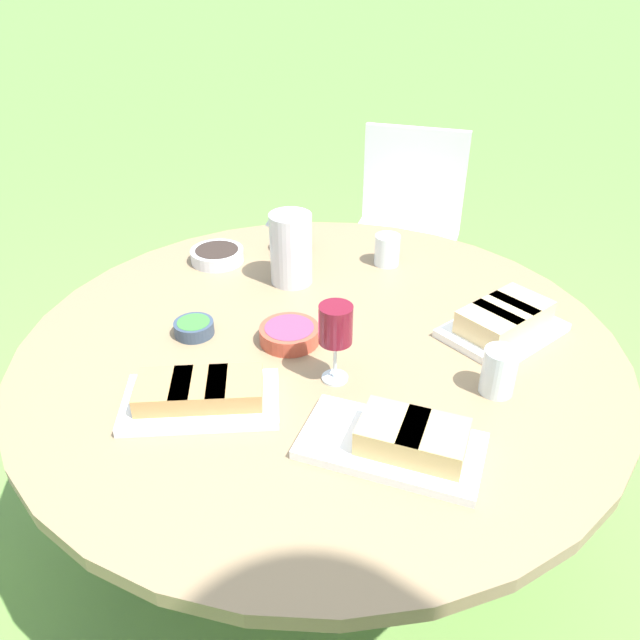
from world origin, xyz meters
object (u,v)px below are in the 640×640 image
at_px(dining_table, 320,368).
at_px(wine_glass, 336,327).
at_px(chair_near_left, 407,219).
at_px(water_pitcher, 291,249).
at_px(handbag, 245,288).

bearing_deg(dining_table, wine_glass, 99.83).
bearing_deg(chair_near_left, wine_glass, 73.77).
xyz_separation_m(chair_near_left, wine_glass, (0.40, 1.37, 0.34)).
relative_size(chair_near_left, wine_glass, 4.64).
height_order(chair_near_left, water_pitcher, water_pitcher).
height_order(dining_table, handbag, dining_table).
bearing_deg(wine_glass, chair_near_left, -106.23).
distance_m(dining_table, water_pitcher, 0.37).
bearing_deg(dining_table, handbag, -77.31).
distance_m(chair_near_left, water_pitcher, 1.07).
distance_m(wine_glass, handbag, 1.70).
relative_size(chair_near_left, water_pitcher, 4.31).
xyz_separation_m(chair_near_left, handbag, (0.73, -0.13, -0.40)).
xyz_separation_m(dining_table, wine_glass, (-0.03, 0.16, 0.23)).
xyz_separation_m(dining_table, chair_near_left, (-0.42, -1.21, -0.11)).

